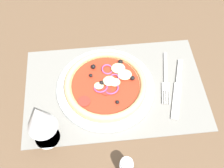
{
  "coord_description": "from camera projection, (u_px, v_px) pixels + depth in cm",
  "views": [
    {
      "loc": [
        5.38,
        44.49,
        68.79
      ],
      "look_at": [
        0.77,
        0.0,
        2.42
      ],
      "focal_mm": 46.6,
      "sensor_mm": 36.0,
      "label": 1
    }
  ],
  "objects": [
    {
      "name": "plate",
      "position": [
        106.0,
        88.0,
        0.81
      ],
      "size": [
        27.23,
        27.23,
        1.02
      ],
      "primitive_type": "cylinder",
      "color": "white",
      "rests_on": "placemat"
    },
    {
      "name": "knife",
      "position": [
        178.0,
        89.0,
        0.81
      ],
      "size": [
        7.68,
        19.55,
        0.62
      ],
      "rotation": [
        0.0,
        0.0,
        1.26
      ],
      "color": "silver",
      "rests_on": "placemat"
    },
    {
      "name": "pizza",
      "position": [
        106.0,
        84.0,
        0.8
      ],
      "size": [
        22.86,
        22.86,
        2.7
      ],
      "color": "tan",
      "rests_on": "plate"
    },
    {
      "name": "wine_glass",
      "position": [
        40.0,
        119.0,
        0.65
      ],
      "size": [
        7.2,
        7.2,
        14.9
      ],
      "color": "silver",
      "rests_on": "ground_plane"
    },
    {
      "name": "placemat",
      "position": [
        115.0,
        88.0,
        0.82
      ],
      "size": [
        50.2,
        31.7,
        0.4
      ],
      "primitive_type": "cube",
      "color": "slate",
      "rests_on": "ground_plane"
    },
    {
      "name": "pepper_shaker",
      "position": [
        126.0,
        168.0,
        0.66
      ],
      "size": [
        3.2,
        3.2,
        6.7
      ],
      "color": "silver",
      "rests_on": "ground_plane"
    },
    {
      "name": "ground_plane",
      "position": [
        115.0,
        91.0,
        0.83
      ],
      "size": [
        190.0,
        140.0,
        2.4
      ],
      "primitive_type": "cube",
      "color": "brown"
    },
    {
      "name": "fork",
      "position": [
        166.0,
        80.0,
        0.83
      ],
      "size": [
        4.94,
        17.95,
        0.44
      ],
      "rotation": [
        0.0,
        0.0,
        1.38
      ],
      "color": "silver",
      "rests_on": "placemat"
    }
  ]
}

